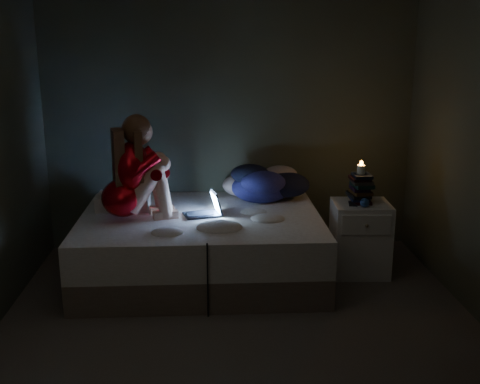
{
  "coord_description": "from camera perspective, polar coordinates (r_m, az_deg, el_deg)",
  "views": [
    {
      "loc": [
        -0.22,
        -3.77,
        2.07
      ],
      "look_at": [
        0.05,
        1.0,
        0.8
      ],
      "focal_mm": 43.49,
      "sensor_mm": 36.0,
      "label": 1
    }
  ],
  "objects": [
    {
      "name": "floor",
      "position": [
        4.31,
        0.08,
        -13.96
      ],
      "size": [
        3.6,
        3.8,
        0.02
      ],
      "primitive_type": "cube",
      "color": "#423B35",
      "rests_on": "ground"
    },
    {
      "name": "wall_back",
      "position": [
        5.74,
        -1.01,
        7.17
      ],
      "size": [
        3.6,
        0.02,
        2.6
      ],
      "primitive_type": "cube",
      "color": "#363B32",
      "rests_on": "ground"
    },
    {
      "name": "wall_front",
      "position": [
        2.02,
        3.19,
        -7.48
      ],
      "size": [
        3.6,
        0.02,
        2.6
      ],
      "primitive_type": "cube",
      "color": "#363B32",
      "rests_on": "ground"
    },
    {
      "name": "bed",
      "position": [
        5.19,
        -3.83,
        -5.26
      ],
      "size": [
        2.08,
        1.56,
        0.57
      ],
      "primitive_type": null,
      "color": "#B4AC9F",
      "rests_on": "ground"
    },
    {
      "name": "pillow",
      "position": [
        5.36,
        -11.36,
        -0.89
      ],
      "size": [
        0.46,
        0.33,
        0.13
      ],
      "primitive_type": "cube",
      "color": "white",
      "rests_on": "bed"
    },
    {
      "name": "woman",
      "position": [
        4.94,
        -11.55,
        2.32
      ],
      "size": [
        0.63,
        0.49,
        0.89
      ],
      "primitive_type": null,
      "rotation": [
        0.0,
        0.0,
        0.26
      ],
      "color": "#860502",
      "rests_on": "bed"
    },
    {
      "name": "laptop",
      "position": [
        5.04,
        -3.79,
        -1.14
      ],
      "size": [
        0.35,
        0.29,
        0.22
      ],
      "primitive_type": null,
      "rotation": [
        0.0,
        0.0,
        0.25
      ],
      "color": "black",
      "rests_on": "bed"
    },
    {
      "name": "clothes_pile",
      "position": [
        5.52,
        2.11,
        1.06
      ],
      "size": [
        0.72,
        0.64,
        0.36
      ],
      "primitive_type": null,
      "rotation": [
        0.0,
        0.0,
        -0.31
      ],
      "color": "navy",
      "rests_on": "bed"
    },
    {
      "name": "nightstand",
      "position": [
        5.34,
        11.68,
        -4.46
      ],
      "size": [
        0.51,
        0.46,
        0.66
      ],
      "primitive_type": "cube",
      "rotation": [
        0.0,
        0.0,
        -0.05
      ],
      "color": "silver",
      "rests_on": "ground"
    },
    {
      "name": "book_stack",
      "position": [
        5.24,
        11.69,
        0.38
      ],
      "size": [
        0.19,
        0.25,
        0.26
      ],
      "primitive_type": null,
      "color": "black",
      "rests_on": "nightstand"
    },
    {
      "name": "candle",
      "position": [
        5.2,
        11.79,
        2.18
      ],
      "size": [
        0.07,
        0.07,
        0.08
      ],
      "primitive_type": "cylinder",
      "color": "beige",
      "rests_on": "book_stack"
    },
    {
      "name": "phone",
      "position": [
        5.18,
        11.04,
        -1.15
      ],
      "size": [
        0.09,
        0.15,
        0.01
      ],
      "primitive_type": "cube",
      "rotation": [
        0.0,
        0.0,
        -0.13
      ],
      "color": "black",
      "rests_on": "nightstand"
    },
    {
      "name": "blue_orb",
      "position": [
        5.11,
        12.21,
        -1.04
      ],
      "size": [
        0.08,
        0.08,
        0.08
      ],
      "primitive_type": "sphere",
      "color": "navy",
      "rests_on": "nightstand"
    }
  ]
}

